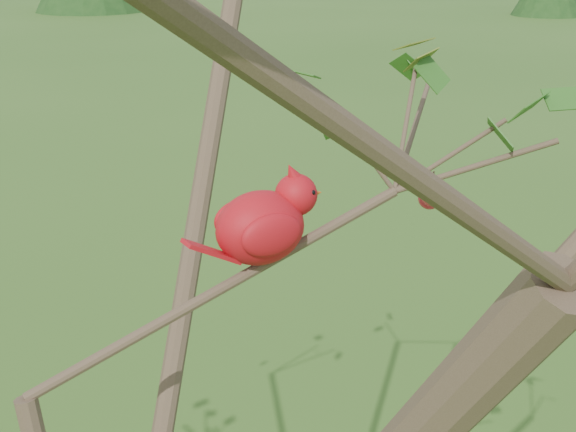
% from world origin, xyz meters
% --- Properties ---
extents(crabapple_tree, '(2.35, 2.05, 2.95)m').
position_xyz_m(crabapple_tree, '(0.03, -0.02, 2.12)').
color(crabapple_tree, '#483726').
rests_on(crabapple_tree, ground).
extents(cardinal, '(0.24, 0.13, 0.17)m').
position_xyz_m(cardinal, '(0.33, 0.07, 2.17)').
color(cardinal, red).
rests_on(cardinal, ground).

